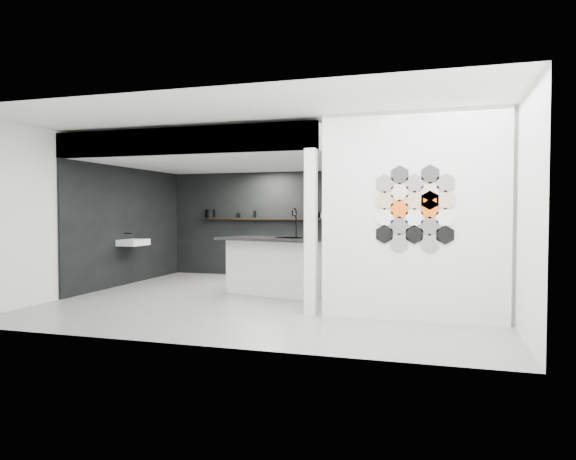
# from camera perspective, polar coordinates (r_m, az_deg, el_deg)

# --- Properties ---
(floor) EXTENTS (7.00, 6.00, 0.01)m
(floor) POSITION_cam_1_polar(r_m,az_deg,el_deg) (8.57, -1.22, -7.80)
(floor) COLOR slate
(partition_panel) EXTENTS (2.45, 0.15, 2.80)m
(partition_panel) POSITION_cam_1_polar(r_m,az_deg,el_deg) (7.05, 13.70, 1.48)
(partition_panel) COLOR silver
(partition_panel) RESTS_ON floor
(bay_clad_back) EXTENTS (4.40, 0.04, 2.35)m
(bay_clad_back) POSITION_cam_1_polar(r_m,az_deg,el_deg) (11.68, -2.88, 0.66)
(bay_clad_back) COLOR black
(bay_clad_back) RESTS_ON floor
(bay_clad_left) EXTENTS (0.04, 4.00, 2.35)m
(bay_clad_left) POSITION_cam_1_polar(r_m,az_deg,el_deg) (10.88, -17.25, 0.46)
(bay_clad_left) COLOR black
(bay_clad_left) RESTS_ON floor
(bulkhead) EXTENTS (4.40, 4.00, 0.40)m
(bulkhead) POSITION_cam_1_polar(r_m,az_deg,el_deg) (9.89, -6.71, 8.36)
(bulkhead) COLOR silver
(bulkhead) RESTS_ON corner_column
(corner_column) EXTENTS (0.16, 0.16, 2.35)m
(corner_column) POSITION_cam_1_polar(r_m,az_deg,el_deg) (7.26, 2.54, -0.22)
(corner_column) COLOR silver
(corner_column) RESTS_ON floor
(fascia_beam) EXTENTS (4.40, 0.16, 0.40)m
(fascia_beam) POSITION_cam_1_polar(r_m,az_deg,el_deg) (8.18, -12.09, 9.65)
(fascia_beam) COLOR silver
(fascia_beam) RESTS_ON corner_column
(wall_basin) EXTENTS (0.40, 0.60, 0.12)m
(wall_basin) POSITION_cam_1_polar(r_m,az_deg,el_deg) (10.60, -16.80, -1.34)
(wall_basin) COLOR silver
(wall_basin) RESTS_ON bay_clad_left
(display_shelf) EXTENTS (3.00, 0.15, 0.04)m
(display_shelf) POSITION_cam_1_polar(r_m,az_deg,el_deg) (11.54, -2.58, 1.26)
(display_shelf) COLOR black
(display_shelf) RESTS_ON bay_clad_back
(kitchen_island) EXTENTS (2.05, 1.29, 1.53)m
(kitchen_island) POSITION_cam_1_polar(r_m,az_deg,el_deg) (9.07, -1.53, -3.92)
(kitchen_island) COLOR silver
(kitchen_island) RESTS_ON floor
(stockpot) EXTENTS (0.28, 0.28, 0.19)m
(stockpot) POSITION_cam_1_polar(r_m,az_deg,el_deg) (12.05, -8.67, 1.82)
(stockpot) COLOR black
(stockpot) RESTS_ON display_shelf
(kettle) EXTENTS (0.18, 0.18, 0.14)m
(kettle) POSITION_cam_1_polar(r_m,az_deg,el_deg) (11.20, 3.33, 1.69)
(kettle) COLOR black
(kettle) RESTS_ON display_shelf
(glass_bowl) EXTENTS (0.17, 0.17, 0.10)m
(glass_bowl) POSITION_cam_1_polar(r_m,az_deg,el_deg) (11.17, 3.98, 1.59)
(glass_bowl) COLOR gray
(glass_bowl) RESTS_ON display_shelf
(glass_vase) EXTENTS (0.12, 0.12, 0.14)m
(glass_vase) POSITION_cam_1_polar(r_m,az_deg,el_deg) (11.17, 3.98, 1.68)
(glass_vase) COLOR gray
(glass_vase) RESTS_ON display_shelf
(bottle_dark) EXTENTS (0.06, 0.06, 0.16)m
(bottle_dark) POSITION_cam_1_polar(r_m,az_deg,el_deg) (11.62, -3.72, 1.75)
(bottle_dark) COLOR black
(bottle_dark) RESTS_ON display_shelf
(utensil_cup) EXTENTS (0.10, 0.10, 0.10)m
(utensil_cup) POSITION_cam_1_polar(r_m,az_deg,el_deg) (11.76, -5.53, 1.62)
(utensil_cup) COLOR black
(utensil_cup) RESTS_ON display_shelf
(hex_tile_cluster) EXTENTS (1.04, 0.02, 1.16)m
(hex_tile_cluster) POSITION_cam_1_polar(r_m,az_deg,el_deg) (6.96, 13.95, 2.33)
(hex_tile_cluster) COLOR black
(hex_tile_cluster) RESTS_ON partition_panel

